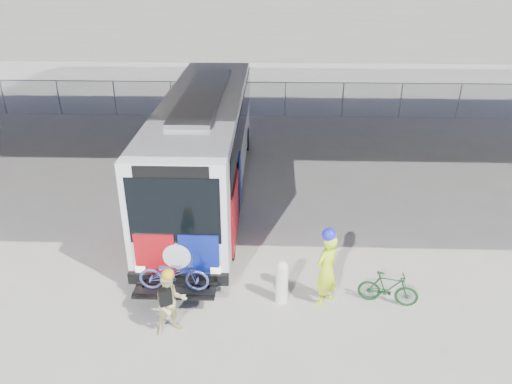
{
  "coord_description": "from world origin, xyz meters",
  "views": [
    {
      "loc": [
        0.3,
        -13.61,
        7.92
      ],
      "look_at": [
        -0.12,
        -0.56,
        1.6
      ],
      "focal_mm": 35.0,
      "sensor_mm": 36.0,
      "label": 1
    }
  ],
  "objects_px": {
    "bollard": "(282,280)",
    "bike_parked": "(388,288)",
    "cyclist_hivis": "(327,268)",
    "cyclist_tan": "(171,303)",
    "bus": "(205,136)"
  },
  "relations": [
    {
      "from": "bike_parked",
      "to": "bollard",
      "type": "bearing_deg",
      "value": 103.64
    },
    {
      "from": "bollard",
      "to": "cyclist_hivis",
      "type": "height_order",
      "value": "cyclist_hivis"
    },
    {
      "from": "bollard",
      "to": "bike_parked",
      "type": "relative_size",
      "value": 0.8
    },
    {
      "from": "cyclist_tan",
      "to": "bike_parked",
      "type": "bearing_deg",
      "value": -13.48
    },
    {
      "from": "bus",
      "to": "cyclist_tan",
      "type": "distance_m",
      "value": 7.62
    },
    {
      "from": "cyclist_tan",
      "to": "bike_parked",
      "type": "relative_size",
      "value": 1.16
    },
    {
      "from": "cyclist_hivis",
      "to": "cyclist_tan",
      "type": "distance_m",
      "value": 3.79
    },
    {
      "from": "bus",
      "to": "cyclist_tan",
      "type": "height_order",
      "value": "bus"
    },
    {
      "from": "bus",
      "to": "bollard",
      "type": "relative_size",
      "value": 10.97
    },
    {
      "from": "bollard",
      "to": "bike_parked",
      "type": "xyz_separation_m",
      "value": [
        2.62,
        -0.0,
        -0.19
      ]
    },
    {
      "from": "bollard",
      "to": "cyclist_hivis",
      "type": "xyz_separation_m",
      "value": [
        1.08,
        0.0,
        0.39
      ]
    },
    {
      "from": "bollard",
      "to": "cyclist_tan",
      "type": "bearing_deg",
      "value": -154.87
    },
    {
      "from": "bus",
      "to": "cyclist_hivis",
      "type": "bearing_deg",
      "value": -59.79
    },
    {
      "from": "cyclist_tan",
      "to": "bike_parked",
      "type": "xyz_separation_m",
      "value": [
        5.14,
        1.18,
        -0.36
      ]
    },
    {
      "from": "cyclist_hivis",
      "to": "cyclist_tan",
      "type": "height_order",
      "value": "cyclist_hivis"
    }
  ]
}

